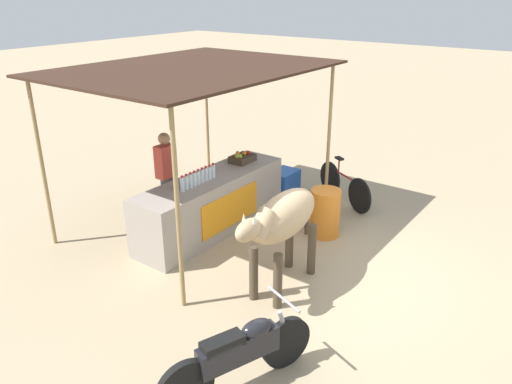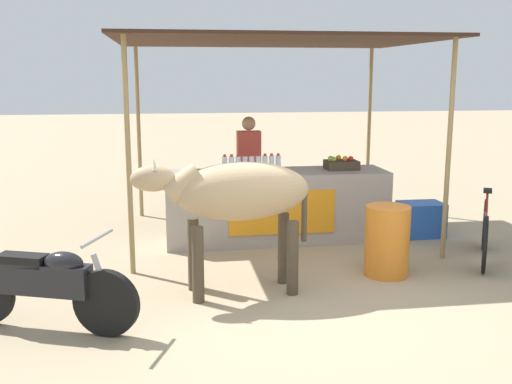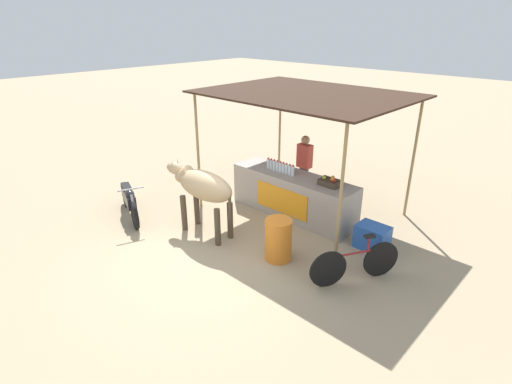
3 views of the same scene
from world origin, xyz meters
TOP-DOWN VIEW (x-y plane):
  - ground_plane at (0.00, 0.00)m, footprint 60.00×60.00m
  - stall_counter at (0.00, 2.20)m, footprint 3.00×0.82m
  - stall_awning at (0.00, 2.50)m, footprint 4.20×3.20m
  - water_bottle_row at (-0.35, 2.15)m, footprint 0.79×0.07m
  - fruit_crate at (0.91, 2.25)m, footprint 0.44×0.32m
  - vendor_behind_counter at (-0.28, 2.95)m, footprint 0.34×0.22m
  - cooler_box at (2.05, 2.10)m, footprint 0.60×0.44m
  - water_barrel at (0.97, 0.57)m, footprint 0.50×0.50m
  - cow at (-0.79, 0.27)m, footprint 1.84×0.62m
  - motorcycle_parked at (-2.57, -0.42)m, footprint 1.71×0.81m
  - bicycle_leaning at (2.36, 0.93)m, footprint 0.84×1.47m

SIDE VIEW (x-z plane):
  - ground_plane at x=0.00m, z-range 0.00..0.00m
  - cooler_box at x=2.05m, z-range 0.00..0.48m
  - bicycle_leaning at x=2.36m, z-range -0.08..0.77m
  - water_barrel at x=0.97m, z-range 0.00..0.80m
  - motorcycle_parked at x=-2.57m, z-range -0.02..0.88m
  - stall_counter at x=0.00m, z-range 0.00..0.96m
  - vendor_behind_counter at x=-0.28m, z-range 0.02..1.67m
  - fruit_crate at x=0.91m, z-range 0.94..1.12m
  - cow at x=-0.79m, z-range 0.32..1.75m
  - water_bottle_row at x=-0.35m, z-range 0.95..1.20m
  - stall_awning at x=0.00m, z-range 1.25..3.96m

